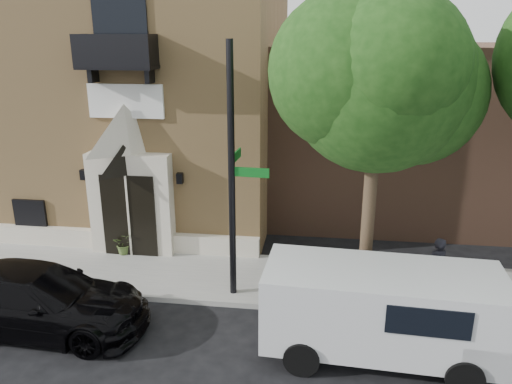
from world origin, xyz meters
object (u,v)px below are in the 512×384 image
street_sign (233,175)px  dumpster (393,286)px  fire_hydrant (381,296)px  pedestrian_near (436,268)px  black_sedan (37,299)px  cargo_van (390,310)px

street_sign → dumpster: 4.96m
street_sign → fire_hydrant: street_sign is taller
street_sign → dumpster: street_sign is taller
pedestrian_near → black_sedan: bearing=-9.2°
street_sign → dumpster: (4.13, -0.14, -2.74)m
cargo_van → fire_hydrant: (0.03, 1.74, -0.62)m
cargo_van → dumpster: 2.04m
black_sedan → fire_hydrant: 8.41m
black_sedan → dumpster: black_sedan is taller
street_sign → pedestrian_near: 5.85m
black_sedan → dumpster: 8.75m
black_sedan → cargo_van: bearing=-88.4°
dumpster → pedestrian_near: 1.33m
dumpster → pedestrian_near: size_ratio=1.12×
street_sign → fire_hydrant: (3.82, -0.37, -2.92)m
pedestrian_near → dumpster: bearing=4.1°
black_sedan → street_sign: (4.40, 2.08, 2.67)m
cargo_van → pedestrian_near: bearing=63.0°
black_sedan → dumpster: (8.53, 1.94, -0.07)m
fire_hydrant → street_sign: bearing=174.5°
cargo_van → street_sign: (-3.79, 2.11, 2.30)m
fire_hydrant → pedestrian_near: pedestrian_near is taller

